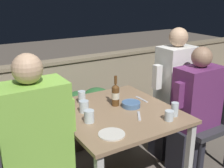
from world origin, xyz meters
The scene contains 20 objects.
parapet_wall centered at (0.00, 1.44, 0.45)m, with size 9.00×0.18×0.89m.
dining_table centered at (0.00, 0.00, 0.65)m, with size 0.96×1.02×0.74m.
planter_hedge centered at (0.04, 0.86, 0.35)m, with size 0.87×0.47×0.63m.
person_green_blouse centered at (-0.73, -0.19, 0.68)m, with size 0.51×0.26×1.36m.
chair_right_near centered at (0.98, -0.15, 0.53)m, with size 0.47×0.46×0.87m.
person_purple_stripe centered at (0.78, -0.15, 0.62)m, with size 0.50×0.26×1.24m.
chair_right_far centered at (0.99, 0.17, 0.53)m, with size 0.47×0.46×0.87m.
person_white_polo centered at (0.79, 0.17, 0.70)m, with size 0.47×0.26×1.37m.
beer_bottle centered at (0.06, 0.11, 0.85)m, with size 0.07×0.07×0.27m.
plate_0 centered at (-0.25, -0.33, 0.75)m, with size 0.19×0.19×0.01m.
bowl_0 centered at (-0.37, 0.29, 0.77)m, with size 0.12×0.12×0.04m.
bowl_1 centered at (0.16, 0.01, 0.77)m, with size 0.16×0.16×0.05m.
glass_cup_0 centered at (0.25, -0.37, 0.78)m, with size 0.07×0.07×0.08m.
glass_cup_1 centered at (0.35, -0.33, 0.80)m, with size 0.06×0.06×0.12m.
glass_cup_2 centered at (-0.17, 0.31, 0.80)m, with size 0.07×0.07×0.11m.
glass_cup_3 centered at (-0.30, -0.07, 0.79)m, with size 0.08×0.08×0.10m.
glass_cup_4 centered at (-0.25, 0.12, 0.79)m, with size 0.08×0.08×0.10m.
fork_0 centered at (0.34, 0.10, 0.75)m, with size 0.02×0.17×0.01m.
fork_1 centered at (0.10, -0.19, 0.75)m, with size 0.11×0.15×0.01m.
potted_plant centered at (1.27, 0.73, 0.52)m, with size 0.42×0.42×0.84m.
Camera 1 is at (-1.18, -1.85, 1.72)m, focal length 45.00 mm.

